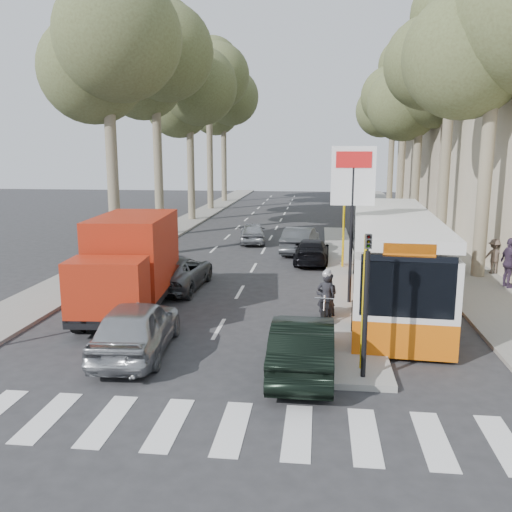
{
  "coord_description": "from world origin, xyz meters",
  "views": [
    {
      "loc": [
        2.13,
        -13.84,
        5.46
      ],
      "look_at": [
        -0.17,
        5.76,
        1.6
      ],
      "focal_mm": 38.0,
      "sensor_mm": 36.0,
      "label": 1
    }
  ],
  "objects_px": {
    "motorcycle": "(326,297)",
    "silver_hatchback": "(137,327)",
    "dark_hatchback": "(303,345)",
    "city_bus": "(392,254)",
    "red_truck": "(130,263)"
  },
  "relations": [
    {
      "from": "motorcycle",
      "to": "red_truck",
      "type": "bearing_deg",
      "value": -176.64
    },
    {
      "from": "city_bus",
      "to": "motorcycle",
      "type": "distance_m",
      "value": 3.78
    },
    {
      "from": "silver_hatchback",
      "to": "motorcycle",
      "type": "distance_m",
      "value": 6.23
    },
    {
      "from": "dark_hatchback",
      "to": "red_truck",
      "type": "distance_m",
      "value": 7.58
    },
    {
      "from": "dark_hatchback",
      "to": "city_bus",
      "type": "distance_m",
      "value": 7.69
    },
    {
      "from": "motorcycle",
      "to": "silver_hatchback",
      "type": "bearing_deg",
      "value": -139.88
    },
    {
      "from": "dark_hatchback",
      "to": "motorcycle",
      "type": "relative_size",
      "value": 2.11
    },
    {
      "from": "red_truck",
      "to": "city_bus",
      "type": "relative_size",
      "value": 0.5
    },
    {
      "from": "silver_hatchback",
      "to": "motorcycle",
      "type": "height_order",
      "value": "motorcycle"
    },
    {
      "from": "silver_hatchback",
      "to": "red_truck",
      "type": "distance_m",
      "value": 4.19
    },
    {
      "from": "silver_hatchback",
      "to": "red_truck",
      "type": "height_order",
      "value": "red_truck"
    },
    {
      "from": "silver_hatchback",
      "to": "dark_hatchback",
      "type": "bearing_deg",
      "value": 166.96
    },
    {
      "from": "silver_hatchback",
      "to": "dark_hatchback",
      "type": "relative_size",
      "value": 1.02
    },
    {
      "from": "red_truck",
      "to": "city_bus",
      "type": "bearing_deg",
      "value": 10.97
    },
    {
      "from": "city_bus",
      "to": "motorcycle",
      "type": "relative_size",
      "value": 6.14
    }
  ]
}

